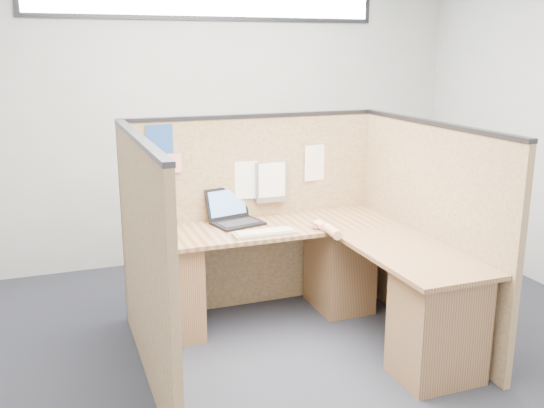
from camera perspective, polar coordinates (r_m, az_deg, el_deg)
name	(u,v)px	position (r m, az deg, el deg)	size (l,w,h in m)	color
floor	(303,357)	(4.19, 2.96, -14.21)	(5.00, 5.00, 0.00)	black
wall_back	(211,115)	(5.85, -5.75, 8.34)	(5.00, 5.00, 0.00)	#A7A9AC
cubicle_partitions	(281,230)	(4.26, 0.81, -2.51)	(2.06, 1.83, 1.53)	brown
l_desk	(312,284)	(4.33, 3.77, -7.52)	(1.95, 1.75, 0.73)	brown
laptop	(235,214)	(4.59, -3.49, -0.98)	(0.40, 0.41, 0.25)	black
keyboard	(264,233)	(4.28, -0.74, -2.74)	(0.45, 0.16, 0.03)	gray
mouse	(319,226)	(4.44, 4.44, -2.07)	(0.10, 0.06, 0.04)	silver
hand_forearm	(328,229)	(4.33, 5.26, -2.33)	(0.10, 0.36, 0.07)	tan
blue_poster	(160,143)	(4.45, -10.54, 5.69)	(0.20, 0.00, 0.26)	navy
american_flag	(163,166)	(4.47, -10.20, 3.56)	(0.22, 0.01, 0.38)	olive
file_holder	(271,182)	(4.71, -0.10, 2.11)	(0.25, 0.05, 0.32)	slate
paper_left	(243,180)	(4.66, -2.79, 2.23)	(0.23, 0.00, 0.29)	white
paper_right	(317,163)	(4.86, 4.26, 3.90)	(0.23, 0.00, 0.29)	white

